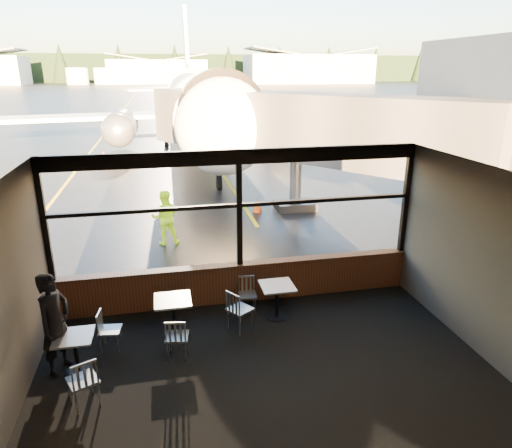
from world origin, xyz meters
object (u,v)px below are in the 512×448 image
object	(u,v)px
chair_near_n	(247,295)
ground_crew	(165,217)
jet_bridge	(315,154)
airliner	(197,64)
cafe_table_mid	(174,317)
chair_near_w	(240,310)
cone_wing	(104,156)
chair_mid_s	(177,337)
cafe_table_left	(76,354)
cafe_table_near	(277,301)
chair_left_s	(83,381)
chair_mid_w	(110,330)
cone_nose	(257,205)
passenger	(55,324)

from	to	relation	value
chair_near_n	ground_crew	world-z (taller)	ground_crew
jet_bridge	airliner	bearing A→B (deg)	98.03
cafe_table_mid	chair_near_w	bearing A→B (deg)	-4.08
jet_bridge	cafe_table_mid	distance (m)	8.61
airliner	cafe_table_mid	world-z (taller)	airliner
chair_near_n	cone_wing	size ratio (longest dim) A/B	1.60
cafe_table_mid	chair_mid_s	bearing A→B (deg)	-87.69
jet_bridge	cafe_table_left	distance (m)	10.35
cafe_table_near	chair_mid_s	bearing A→B (deg)	-154.97
cafe_table_near	chair_left_s	world-z (taller)	chair_left_s
cafe_table_mid	chair_mid_w	distance (m)	1.22
cafe_table_mid	cone_wing	xyz separation A→B (m)	(-3.31, 20.06, -0.14)
ground_crew	cone_wing	xyz separation A→B (m)	(-3.28, 14.84, -0.59)
cafe_table_mid	cafe_table_left	distance (m)	1.93
jet_bridge	cafe_table_near	distance (m)	7.33
cafe_table_near	chair_near_w	xyz separation A→B (m)	(-0.86, -0.31, 0.07)
airliner	chair_near_n	size ratio (longest dim) A/B	44.71
jet_bridge	cone_wing	bearing A→B (deg)	122.18
chair_mid_s	chair_mid_w	bearing A→B (deg)	167.22
chair_mid_w	cone_nose	world-z (taller)	chair_mid_w
chair_left_s	passenger	distance (m)	1.26
chair_near_w	cafe_table_near	bearing A→B (deg)	75.40
chair_left_s	passenger	xyz separation A→B (m)	(-0.54, 1.03, 0.48)
cafe_table_left	chair_near_w	bearing A→B (deg)	14.15
airliner	cafe_table_near	world-z (taller)	airliner
chair_mid_s	chair_left_s	size ratio (longest dim) A/B	0.94
chair_left_s	passenger	world-z (taller)	passenger
cafe_table_mid	chair_mid_w	xyz separation A→B (m)	(-1.19, -0.28, 0.01)
cafe_table_near	passenger	xyz separation A→B (m)	(-4.20, -0.96, 0.55)
cone_wing	airliner	bearing A→B (deg)	29.99
cone_wing	passenger	bearing A→B (deg)	-86.44
chair_mid_w	ground_crew	xyz separation A→B (m)	(1.16, 5.50, 0.43)
chair_near_w	passenger	bearing A→B (deg)	-113.35
passenger	cafe_table_mid	bearing A→B (deg)	-42.06
chair_mid_s	passenger	xyz separation A→B (m)	(-2.05, 0.05, 0.51)
chair_left_s	chair_mid_s	bearing A→B (deg)	8.66
cafe_table_near	cafe_table_mid	xyz separation A→B (m)	(-2.18, -0.21, 0.01)
chair_near_n	chair_near_w	bearing A→B (deg)	71.38
cone_wing	chair_near_n	bearing A→B (deg)	-75.81
chair_left_s	cone_wing	xyz separation A→B (m)	(-1.84, 21.84, -0.20)
chair_mid_s	airliner	bearing A→B (deg)	93.51
cafe_table_near	chair_near_n	world-z (taller)	chair_near_n
chair_near_n	ground_crew	bearing A→B (deg)	-66.08
cafe_table_mid	cafe_table_left	size ratio (longest dim) A/B	1.09
cone_wing	chair_mid_s	bearing A→B (deg)	-80.89
chair_near_n	cafe_table_mid	bearing A→B (deg)	24.31
chair_near_w	chair_mid_w	xyz separation A→B (m)	(-2.52, -0.18, -0.04)
chair_mid_s	chair_left_s	distance (m)	1.80
ground_crew	cafe_table_left	bearing A→B (deg)	72.42
chair_left_s	cone_nose	size ratio (longest dim) A/B	1.75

